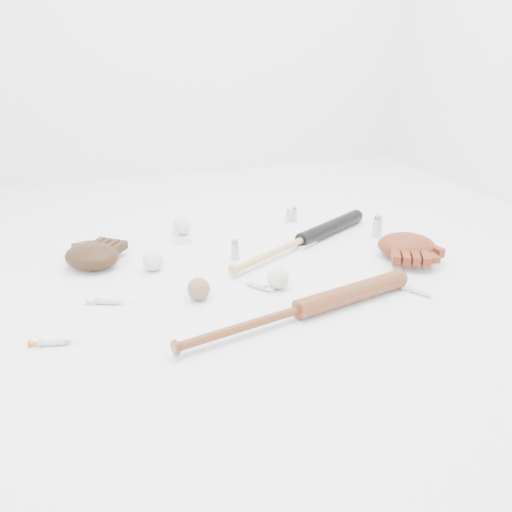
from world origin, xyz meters
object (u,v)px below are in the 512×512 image
object	(u,v)px
bat_wood	(300,309)
glove_dark	(92,256)
bat_dark	(302,240)
pedestal	(183,238)

from	to	relation	value
bat_wood	glove_dark	xyz separation A→B (m)	(-0.60, 0.59, 0.01)
bat_dark	bat_wood	distance (m)	0.57
bat_dark	glove_dark	world-z (taller)	glove_dark
bat_wood	pedestal	size ratio (longest dim) A/B	13.68
bat_dark	glove_dark	size ratio (longest dim) A/B	3.42
bat_wood	pedestal	distance (m)	0.77
bat_dark	pedestal	world-z (taller)	bat_dark
bat_dark	bat_wood	size ratio (longest dim) A/B	0.97
bat_dark	glove_dark	xyz separation A→B (m)	(-0.83, 0.07, 0.01)
glove_dark	pedestal	world-z (taller)	glove_dark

